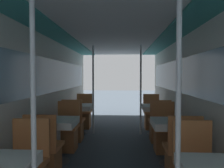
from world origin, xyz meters
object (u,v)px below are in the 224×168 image
at_px(chair_right_far_2, 152,118).
at_px(support_pole_right_0, 178,119).
at_px(chair_left_far_1, 67,135).
at_px(chair_right_near_2, 159,128).
at_px(dining_table_right_1, 172,127).
at_px(chair_right_far_1, 164,136).
at_px(dining_table_left_1, 57,126).
at_px(support_pole_right_2, 141,90).
at_px(chair_left_far_2, 83,117).
at_px(dining_table_left_2, 79,109).
at_px(support_pole_left_0, 34,118).
at_px(chair_right_near_1, 181,160).
at_px(chair_left_near_2, 74,127).
at_px(dining_table_right_2, 155,110).
at_px(chair_left_near_1, 45,158).
at_px(support_pole_left_2, 93,90).

bearing_deg(chair_right_far_2, support_pole_right_0, 85.19).
distance_m(chair_left_far_1, chair_right_near_2, 1.93).
bearing_deg(dining_table_right_1, chair_right_far_1, 90.00).
xyz_separation_m(dining_table_left_1, support_pole_right_2, (1.49, 1.77, 0.48)).
xyz_separation_m(chair_left_far_2, chair_right_far_1, (1.84, -1.77, 0.00)).
xyz_separation_m(dining_table_left_2, chair_right_far_1, (1.84, -1.18, -0.31)).
distance_m(support_pole_left_0, chair_left_far_1, 2.50).
bearing_deg(chair_right_near_1, chair_left_far_1, 147.59).
bearing_deg(chair_right_far_2, dining_table_left_2, 17.61).
height_order(chair_left_far_1, chair_left_near_2, same).
relative_size(dining_table_right_2, chair_right_far_2, 0.77).
xyz_separation_m(chair_left_near_1, chair_left_near_2, (0.00, 1.77, 0.00)).
relative_size(chair_left_far_1, chair_right_far_1, 1.00).
bearing_deg(chair_right_near_2, dining_table_right_2, 90.00).
bearing_deg(chair_left_near_1, chair_right_near_1, 0.00).
xyz_separation_m(chair_left_near_2, dining_table_right_2, (1.84, 0.58, 0.31)).
xyz_separation_m(dining_table_left_2, chair_right_near_1, (1.84, -2.35, -0.31)).
bearing_deg(dining_table_right_1, dining_table_left_1, 180.00).
bearing_deg(dining_table_left_2, chair_left_near_1, -90.00).
xyz_separation_m(dining_table_right_1, chair_right_near_2, (0.00, 1.18, -0.31)).
relative_size(dining_table_left_2, dining_table_right_1, 1.00).
bearing_deg(chair_right_near_2, dining_table_right_1, -90.00).
distance_m(dining_table_right_1, chair_right_far_1, 0.66).
bearing_deg(chair_right_far_1, support_pole_right_2, -73.67).
bearing_deg(dining_table_right_1, chair_left_far_2, 128.03).
xyz_separation_m(dining_table_left_1, chair_left_far_1, (0.00, 0.58, -0.31)).
distance_m(chair_left_near_1, chair_left_far_1, 1.17).
distance_m(dining_table_left_1, chair_right_far_1, 1.95).
bearing_deg(dining_table_left_1, support_pole_right_0, -49.82).
distance_m(chair_left_near_2, chair_right_near_1, 2.55).
xyz_separation_m(dining_table_right_1, chair_right_far_1, (0.00, 0.58, -0.31)).
height_order(chair_left_far_1, chair_right_far_1, same).
relative_size(chair_left_far_2, chair_right_far_2, 1.00).
distance_m(chair_left_near_1, chair_right_near_1, 1.84).
distance_m(chair_right_near_1, support_pole_right_2, 2.50).
height_order(chair_left_near_2, support_pole_right_0, support_pole_right_0).
bearing_deg(chair_left_near_2, support_pole_left_2, 59.30).
bearing_deg(dining_table_right_2, chair_left_near_2, -162.39).
height_order(chair_left_far_2, chair_right_far_2, same).
relative_size(support_pole_left_0, chair_left_near_2, 2.35).
relative_size(chair_left_near_2, support_pole_right_0, 0.43).
bearing_deg(chair_left_near_2, support_pole_right_2, 21.36).
relative_size(chair_left_near_1, dining_table_right_1, 1.29).
distance_m(chair_left_far_2, chair_right_near_1, 3.46).
bearing_deg(chair_left_near_2, dining_table_right_2, 17.61).
bearing_deg(dining_table_left_2, chair_left_far_1, -90.00).
bearing_deg(support_pole_left_2, chair_right_near_2, -21.36).
xyz_separation_m(support_pole_left_0, dining_table_right_2, (1.49, 3.53, -0.48)).
bearing_deg(dining_table_right_2, chair_left_far_1, -147.24).
distance_m(dining_table_left_1, chair_right_far_2, 3.00).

